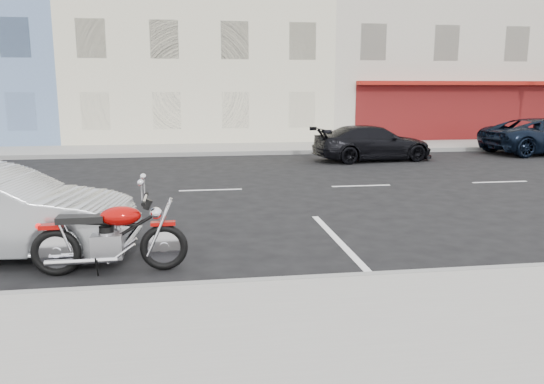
{
  "coord_description": "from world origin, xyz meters",
  "views": [
    {
      "loc": [
        -2.41,
        -13.41,
        2.57
      ],
      "look_at": [
        -1.08,
        -4.52,
        0.8
      ],
      "focal_mm": 35.0,
      "sensor_mm": 36.0,
      "label": 1
    }
  ],
  "objects": [
    {
      "name": "ground",
      "position": [
        0.0,
        0.0,
        0.0
      ],
      "size": [
        120.0,
        120.0,
        0.0
      ],
      "primitive_type": "plane",
      "color": "black",
      "rests_on": "ground"
    },
    {
      "name": "sidewalk_far",
      "position": [
        -5.0,
        8.7,
        0.07
      ],
      "size": [
        80.0,
        3.4,
        0.15
      ],
      "primitive_type": "cube",
      "color": "gray",
      "rests_on": "ground"
    },
    {
      "name": "curb_far",
      "position": [
        -5.0,
        7.0,
        0.08
      ],
      "size": [
        80.0,
        0.12,
        0.16
      ],
      "primitive_type": "cube",
      "color": "gray",
      "rests_on": "ground"
    },
    {
      "name": "bldg_cream",
      "position": [
        -2.0,
        16.3,
        5.75
      ],
      "size": [
        12.0,
        12.0,
        11.5
      ],
      "primitive_type": "cube",
      "color": "beige",
      "rests_on": "ground"
    },
    {
      "name": "bldg_corner",
      "position": [
        11.0,
        16.3,
        6.25
      ],
      "size": [
        14.0,
        12.0,
        12.5
      ],
      "primitive_type": "cube",
      "color": "#BEB7A5",
      "rests_on": "ground"
    },
    {
      "name": "fire_hydrant",
      "position": [
        12.0,
        8.5,
        0.53
      ],
      "size": [
        0.2,
        0.2,
        0.72
      ],
      "color": "beige",
      "rests_on": "sidewalk_far"
    },
    {
      "name": "motorcycle",
      "position": [
        -2.83,
        -6.01,
        0.49
      ],
      "size": [
        2.14,
        0.71,
        1.07
      ],
      "rotation": [
        0.0,
        0.0,
        0.02
      ],
      "color": "black",
      "rests_on": "ground"
    },
    {
      "name": "car_far",
      "position": [
        3.98,
        4.86,
        0.63
      ],
      "size": [
        4.51,
        2.26,
        1.26
      ],
      "primitive_type": "imported",
      "rotation": [
        0.0,
        0.0,
        1.69
      ],
      "color": "black",
      "rests_on": "ground"
    }
  ]
}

